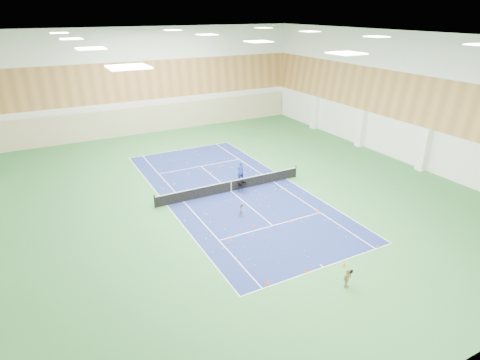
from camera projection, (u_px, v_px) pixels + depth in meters
name	position (u px, v px, depth m)	size (l,w,h in m)	color
ground	(231.00, 191.00, 32.87)	(40.00, 40.00, 0.00)	#2E6C34
room_shell	(230.00, 120.00, 30.50)	(36.00, 40.00, 12.00)	white
wood_cladding	(230.00, 94.00, 29.71)	(36.00, 40.00, 8.00)	#B47B43
ceiling_light_grid	(230.00, 38.00, 28.17)	(21.40, 25.40, 0.06)	white
court_surface	(231.00, 191.00, 32.87)	(10.97, 23.77, 0.01)	navy
tennis_balls_scatter	(231.00, 191.00, 32.85)	(10.57, 22.77, 0.07)	yellow
tennis_net	(231.00, 185.00, 32.65)	(12.80, 0.10, 1.10)	black
back_curtain	(157.00, 118.00, 48.27)	(35.40, 0.16, 3.20)	#C6B793
coach	(240.00, 171.00, 34.55)	(0.65, 0.43, 1.79)	#22389C
child_court	(242.00, 210.00, 28.79)	(0.49, 0.38, 1.01)	gray
child_apron	(347.00, 278.00, 21.39)	(0.66, 0.27, 1.12)	tan
ball_cart	(242.00, 187.00, 32.50)	(0.53, 0.53, 0.92)	black
cone_svc_a	(230.00, 239.00, 25.90)	(0.20, 0.20, 0.22)	#FF5D0D
cone_svc_b	(254.00, 225.00, 27.57)	(0.21, 0.21, 0.24)	#FF420D
cone_svc_c	(293.00, 222.00, 27.93)	(0.18, 0.18, 0.19)	#F14B0C
cone_svc_d	(318.00, 210.00, 29.54)	(0.23, 0.23, 0.25)	#FF500D
cone_base_a	(267.00, 282.00, 21.82)	(0.21, 0.21, 0.23)	#FD5B0D
cone_base_b	(306.00, 271.00, 22.76)	(0.20, 0.20, 0.22)	#F6500C
cone_base_c	(345.00, 264.00, 23.30)	(0.23, 0.23, 0.25)	#F24F0C
cone_base_d	(378.00, 246.00, 25.12)	(0.19, 0.19, 0.20)	#ED590C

